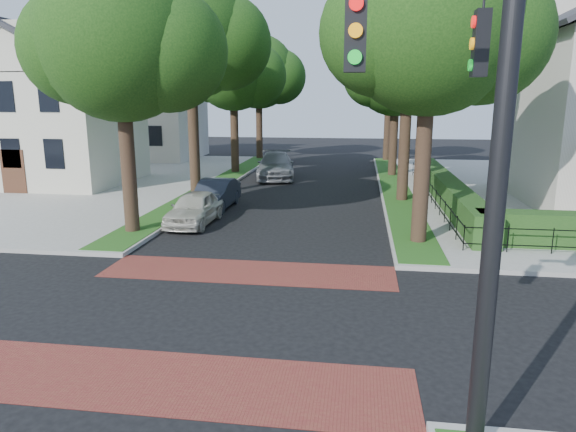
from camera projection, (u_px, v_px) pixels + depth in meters
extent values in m
plane|color=black|center=(221.00, 314.00, 12.76)|extent=(120.00, 120.00, 0.00)
cube|color=gray|center=(10.00, 179.00, 33.74)|extent=(30.00, 30.00, 0.15)
cube|color=maroon|center=(249.00, 272.00, 15.85)|extent=(9.00, 2.20, 0.01)
cube|color=maroon|center=(176.00, 382.00, 9.67)|extent=(9.00, 2.20, 0.01)
cube|color=#214D16|center=(395.00, 186.00, 30.43)|extent=(1.60, 29.80, 0.02)
cube|color=#214D16|center=(218.00, 182.00, 31.90)|extent=(1.60, 29.80, 0.02)
cylinder|color=black|center=(424.00, 140.00, 17.92)|extent=(0.56, 0.56, 7.35)
sphere|color=#13340E|center=(431.00, 22.00, 17.06)|extent=(6.20, 6.20, 6.20)
sphere|color=#13340E|center=(481.00, 35.00, 17.21)|extent=(4.65, 4.65, 4.65)
sphere|color=#13340E|center=(383.00, 32.00, 17.14)|extent=(4.34, 4.34, 4.34)
sphere|color=#13340E|center=(429.00, 14.00, 18.43)|extent=(4.03, 4.03, 4.03)
cylinder|color=black|center=(405.00, 124.00, 25.61)|extent=(0.56, 0.56, 7.70)
sphere|color=#13340E|center=(410.00, 38.00, 24.70)|extent=(6.60, 6.60, 6.60)
sphere|color=#13340E|center=(447.00, 47.00, 24.84)|extent=(4.95, 4.95, 4.95)
sphere|color=#13340E|center=(375.00, 45.00, 24.80)|extent=(4.62, 4.62, 4.62)
sphere|color=#13340E|center=(409.00, 32.00, 26.17)|extent=(4.29, 4.29, 4.29)
cylinder|color=black|center=(394.00, 126.00, 34.41)|extent=(0.56, 0.56, 6.65)
sphere|color=#13340E|center=(397.00, 71.00, 33.63)|extent=(5.80, 5.80, 5.80)
sphere|color=#13340E|center=(421.00, 78.00, 33.79)|extent=(4.35, 4.35, 4.35)
sphere|color=#13340E|center=(374.00, 76.00, 33.70)|extent=(4.06, 4.06, 4.06)
sphere|color=#13340E|center=(397.00, 65.00, 34.91)|extent=(3.77, 3.77, 3.77)
cylinder|color=black|center=(388.00, 118.00, 43.06)|extent=(0.56, 0.56, 7.00)
sphere|color=#13340E|center=(390.00, 73.00, 42.24)|extent=(6.00, 6.00, 6.00)
sphere|color=#13340E|center=(409.00, 78.00, 42.40)|extent=(4.50, 4.50, 4.50)
sphere|color=#13340E|center=(371.00, 76.00, 42.32)|extent=(4.20, 4.20, 4.20)
sphere|color=#13340E|center=(390.00, 67.00, 43.57)|extent=(3.90, 3.90, 3.90)
cylinder|color=black|center=(127.00, 141.00, 19.46)|extent=(0.56, 0.56, 7.00)
sphere|color=#13340E|center=(119.00, 39.00, 18.63)|extent=(6.00, 6.00, 6.00)
sphere|color=#13340E|center=(167.00, 51.00, 18.79)|extent=(4.50, 4.50, 4.50)
sphere|color=#13340E|center=(79.00, 48.00, 18.71)|extent=(4.20, 4.20, 4.20)
sphere|color=#13340E|center=(139.00, 30.00, 19.96)|extent=(3.90, 3.90, 3.90)
cylinder|color=black|center=(193.00, 119.00, 27.06)|extent=(0.56, 0.56, 8.05)
sphere|color=#13340E|center=(190.00, 35.00, 26.12)|extent=(6.40, 6.40, 6.40)
sphere|color=#13340E|center=(225.00, 43.00, 26.26)|extent=(4.80, 4.80, 4.80)
sphere|color=#13340E|center=(158.00, 41.00, 26.21)|extent=(4.48, 4.48, 4.48)
sphere|color=#13340E|center=(201.00, 28.00, 27.54)|extent=(4.16, 4.16, 4.16)
cylinder|color=black|center=(234.00, 123.00, 35.89)|extent=(0.56, 0.56, 6.86)
sphere|color=#13340E|center=(233.00, 69.00, 35.08)|extent=(5.60, 5.60, 5.60)
sphere|color=#13340E|center=(256.00, 76.00, 35.25)|extent=(4.20, 4.20, 4.20)
sphere|color=#13340E|center=(213.00, 74.00, 35.14)|extent=(3.92, 3.92, 3.92)
sphere|color=#13340E|center=(239.00, 63.00, 36.31)|extent=(3.64, 3.64, 3.64)
cylinder|color=black|center=(259.00, 117.00, 44.54)|extent=(0.56, 0.56, 7.14)
sphere|color=#13340E|center=(259.00, 72.00, 43.70)|extent=(6.20, 6.20, 6.20)
sphere|color=#13340E|center=(279.00, 77.00, 43.85)|extent=(4.65, 4.65, 4.65)
sphere|color=#13340E|center=(240.00, 76.00, 43.79)|extent=(4.34, 4.34, 4.34)
sphere|color=#13340E|center=(263.00, 67.00, 45.08)|extent=(4.03, 4.03, 4.03)
cube|color=#1B4016|center=(446.00, 189.00, 26.03)|extent=(1.00, 18.00, 1.20)
cube|color=beige|center=(52.00, 129.00, 31.49)|extent=(9.00, 8.00, 6.50)
cube|color=maroon|center=(71.00, 39.00, 28.45)|extent=(0.80, 0.80, 3.64)
cube|color=beige|center=(145.00, 120.00, 45.01)|extent=(9.00, 8.00, 6.50)
cube|color=maroon|center=(165.00, 59.00, 41.97)|extent=(0.80, 0.80, 3.64)
cylinder|color=black|center=(498.00, 182.00, 6.71)|extent=(0.26, 0.26, 8.00)
cube|color=black|center=(356.00, 32.00, 6.54)|extent=(0.28, 0.22, 1.00)
cylinder|color=red|center=(356.00, 3.00, 6.34)|extent=(0.18, 0.05, 0.18)
cylinder|color=orange|center=(356.00, 30.00, 6.42)|extent=(0.18, 0.05, 0.18)
cylinder|color=#0CB226|center=(355.00, 57.00, 6.49)|extent=(0.18, 0.05, 0.18)
cube|color=black|center=(481.00, 44.00, 7.92)|extent=(0.22, 0.28, 1.00)
cylinder|color=red|center=(474.00, 22.00, 7.87)|extent=(0.05, 0.18, 0.18)
cylinder|color=orange|center=(472.00, 44.00, 7.94)|extent=(0.05, 0.18, 0.18)
cylinder|color=#0CB226|center=(470.00, 65.00, 8.01)|extent=(0.05, 0.18, 0.18)
imported|color=beige|center=(194.00, 208.00, 21.75)|extent=(1.70, 4.13, 1.40)
imported|color=#1F242F|center=(215.00, 194.00, 24.85)|extent=(1.56, 4.34, 1.42)
imported|color=gray|center=(276.00, 166.00, 34.46)|extent=(3.19, 6.14, 1.70)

